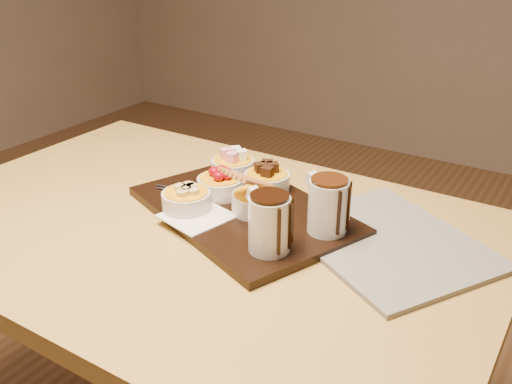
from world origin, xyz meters
The scene contains 12 objects.
dining_table centered at (0.00, 0.00, 0.65)m, with size 1.20×0.80×0.75m.
serving_board centered at (0.06, 0.08, 0.76)m, with size 0.46×0.30×0.02m, color black.
napkin centered at (0.01, -0.01, 0.77)m, with size 0.12×0.12×0.00m, color white.
bowl_marshmallows centered at (-0.05, 0.20, 0.79)m, with size 0.10×0.10×0.04m, color beige.
bowl_cake centered at (0.06, 0.18, 0.79)m, with size 0.10×0.10×0.04m, color beige.
bowl_strawberries centered at (-0.01, 0.10, 0.79)m, with size 0.10×0.10×0.04m, color beige.
bowl_biscotti centered at (0.10, 0.08, 0.79)m, with size 0.10×0.10×0.04m, color beige.
bowl_bananas centered at (-0.03, 0.01, 0.79)m, with size 0.10×0.10×0.04m, color beige.
pitcher_dark_chocolate centered at (0.20, -0.04, 0.82)m, with size 0.07×0.07×0.10m, color silver.
pitcher_milk_chocolate centered at (0.25, 0.08, 0.82)m, with size 0.07×0.07×0.10m, color silver.
fondue_skewers centered at (-0.03, 0.08, 0.77)m, with size 0.26×0.03×0.01m, color silver, non-canonical shape.
newspaper centered at (0.36, 0.13, 0.76)m, with size 0.37×0.29×0.01m, color beige.
Camera 1 is at (0.65, -0.79, 1.30)m, focal length 40.00 mm.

